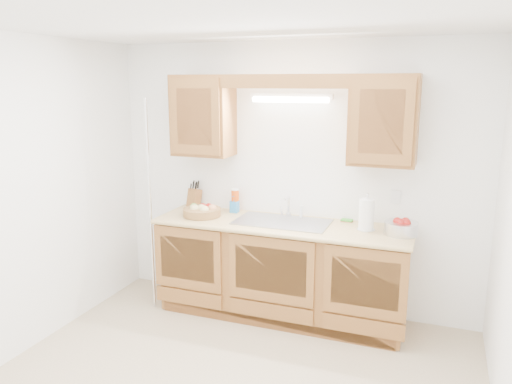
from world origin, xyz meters
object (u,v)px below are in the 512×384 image
at_px(knife_block, 194,198).
at_px(apple_bowl, 401,227).
at_px(fruit_basket, 202,211).
at_px(paper_towel, 366,215).

height_order(knife_block, apple_bowl, knife_block).
distance_m(knife_block, apple_bowl, 2.03).
bearing_deg(apple_bowl, fruit_basket, -178.42).
xyz_separation_m(fruit_basket, apple_bowl, (1.81, 0.05, 0.01)).
distance_m(fruit_basket, apple_bowl, 1.81).
bearing_deg(fruit_basket, apple_bowl, 1.58).
relative_size(fruit_basket, knife_block, 1.33).
xyz_separation_m(fruit_basket, knife_block, (-0.22, 0.26, 0.05)).
height_order(fruit_basket, knife_block, knife_block).
height_order(knife_block, paper_towel, paper_towel).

